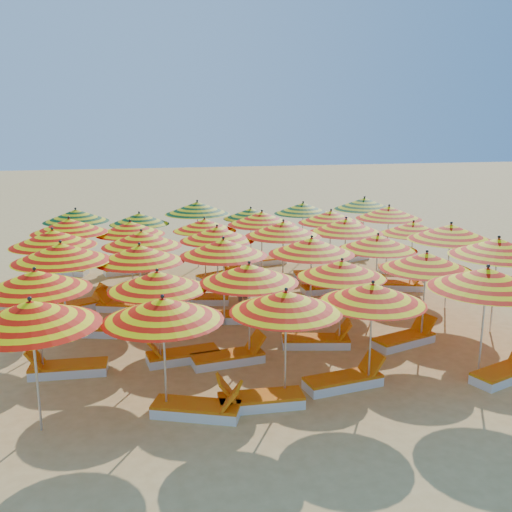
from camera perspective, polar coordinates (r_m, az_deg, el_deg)
The scene contains 62 objects.
ground at distance 17.42m, azimuth 0.40°, elevation -5.49°, with size 120.00×120.00×0.00m, color #E3B165.
umbrella_0 at distance 10.86m, azimuth -21.59°, elevation -5.36°, with size 2.72×2.72×2.59m.
umbrella_1 at distance 10.87m, azimuth -9.30°, elevation -5.28°, with size 3.01×3.01×2.44m.
umbrella_2 at distance 11.31m, azimuth 3.02°, elevation -4.57°, with size 2.39×2.39×2.40m.
umbrella_3 at distance 12.13m, azimuth 11.58°, elevation -3.69°, with size 2.61×2.61×2.38m.
umbrella_4 at distance 13.14m, azimuth 22.11°, elevation -2.11°, with size 3.06×3.06×2.63m.
umbrella_6 at distance 13.26m, azimuth -21.20°, elevation -2.30°, with size 3.09×3.09×2.53m.
umbrella_7 at distance 13.05m, azimuth -9.83°, elevation -2.44°, with size 2.97×2.97×2.38m.
umbrella_8 at distance 13.24m, azimuth -0.69°, elevation -1.73°, with size 2.83×2.83×2.46m.
umbrella_9 at distance 14.17m, azimuth 8.58°, elevation -1.28°, with size 2.38×2.38×2.35m.
umbrella_10 at distance 15.00m, azimuth 16.67°, elevation -0.51°, with size 2.41×2.41×2.46m.
umbrella_11 at distance 16.35m, azimuth 23.06°, elevation 0.81°, with size 3.22×3.22×2.69m.
umbrella_12 at distance 15.39m, azimuth -18.92°, elevation 0.36°, with size 2.77×2.77×2.67m.
umbrella_13 at distance 15.33m, azimuth -11.57°, elevation 0.24°, with size 2.59×2.59×2.51m.
umbrella_14 at distance 15.60m, azimuth -3.28°, elevation 0.86°, with size 3.15×3.15×2.56m.
umbrella_15 at distance 15.89m, azimuth 5.58°, elevation 1.02°, with size 2.66×2.66×2.55m.
umbrella_16 at distance 17.11m, azimuth 12.08°, elevation 1.34°, with size 2.34×2.34×2.45m.
umbrella_17 at distance 18.06m, azimuth 18.89°, elevation 2.26°, with size 3.28×3.28×2.71m.
umbrella_18 at distance 17.55m, azimuth -19.65°, elevation 1.71°, with size 3.27×3.27×2.64m.
umbrella_19 at distance 17.26m, azimuth -11.37°, elevation 1.70°, with size 2.96×2.96×2.52m.
umbrella_20 at distance 17.90m, azimuth -3.91°, elevation 2.25°, with size 2.44×2.44×2.49m.
umbrella_21 at distance 18.16m, azimuth 2.75°, elevation 2.73°, with size 2.50×2.50×2.61m.
umbrella_22 at distance 18.98m, azimuth 8.98°, elevation 3.00°, with size 3.12×3.12×2.59m.
umbrella_23 at distance 20.13m, azimuth 15.45°, elevation 2.71°, with size 2.57×2.57×2.38m.
umbrella_24 at distance 19.52m, azimuth -18.18°, elevation 2.89°, with size 3.08×3.08×2.64m.
umbrella_25 at distance 19.53m, azimuth -12.46°, elevation 2.75°, with size 2.61×2.61×2.45m.
umbrella_26 at distance 20.13m, azimuth -5.16°, elevation 3.12°, with size 2.96×2.96×2.38m.
umbrella_27 at distance 20.30m, azimuth 0.59°, elevation 3.80°, with size 2.51×2.51×2.59m.
umbrella_28 at distance 21.04m, azimuth 7.50°, elevation 3.90°, with size 3.02×3.02×2.54m.
umbrella_29 at distance 21.93m, azimuth 13.15°, elevation 4.25°, with size 3.14×3.14×2.63m.
umbrella_30 at distance 22.19m, azimuth -17.57°, elevation 3.88°, with size 2.66×2.66×2.55m.
umbrella_31 at distance 21.84m, azimuth -11.59°, elevation 3.67°, with size 2.85×2.85×2.37m.
umbrella_32 at distance 22.37m, azimuth -5.89°, elevation 4.81°, with size 2.94×2.94×2.69m.
umbrella_33 at distance 22.77m, azimuth -0.52°, elevation 4.27°, with size 2.62×2.62×2.35m.
umbrella_34 at distance 23.37m, azimuth 4.73°, elevation 4.78°, with size 2.79×2.79×2.50m.
umbrella_35 at distance 23.99m, azimuth 10.78°, elevation 5.17°, with size 3.25×3.25×2.67m.
lounger_0 at distance 11.50m, azimuth -5.76°, elevation -14.95°, with size 1.82×1.22×0.69m.
lounger_1 at distance 11.76m, azimuth 0.27°, elevation -14.19°, with size 1.77×0.70×0.69m.
lounger_2 at distance 12.71m, azimuth 8.89°, elevation -12.18°, with size 1.79×0.79×0.69m.
lounger_3 at distance 14.07m, azimuth 23.70°, elevation -10.62°, with size 1.83×1.09×0.69m.
lounger_4 at distance 13.83m, azimuth -18.42°, elevation -10.58°, with size 1.77×0.72×0.69m.
lounger_5 at distance 13.93m, azimuth -7.50°, elevation -9.82°, with size 1.79×0.76×0.69m.
lounger_6 at distance 13.71m, azimuth -2.65°, elevation -10.09°, with size 1.78×0.76×0.69m.
lounger_7 at distance 14.77m, azimuth 6.17°, elevation -8.42°, with size 1.82×0.98×0.69m.
lounger_8 at distance 15.28m, azimuth 14.67°, elevation -8.04°, with size 1.83×1.04×0.69m.
lounger_9 at distance 16.13m, azimuth -16.50°, elevation -7.03°, with size 1.83×1.11×0.69m.
lounger_10 at distance 16.45m, azimuth -1.25°, elevation -6.07°, with size 1.83×1.04×0.69m.
lounger_11 at distance 18.27m, azimuth -17.21°, elevation -4.71°, with size 1.82×1.22×0.69m.
lounger_12 at distance 17.86m, azimuth -13.01°, elevation -4.86°, with size 1.83×1.15×0.69m.
lounger_13 at distance 18.16m, azimuth -5.58°, elevation -4.28°, with size 1.82×0.98×0.69m.
lounger_14 at distance 19.36m, azimuth 6.97°, elevation -3.22°, with size 1.74×0.60×0.69m.
lounger_15 at distance 20.21m, azimuth 14.04°, elevation -2.82°, with size 1.82×1.17×0.69m.
lounger_16 at distance 20.86m, azimuth -3.54°, elevation -1.96°, with size 1.82×1.20×0.69m.
lounger_17 at distance 20.50m, azimuth -0.96°, elevation -2.20°, with size 1.82×0.95×0.69m.
lounger_18 at distance 21.10m, azimuth 6.27°, elevation -1.84°, with size 1.80×0.83×0.69m.
lounger_19 at distance 22.49m, azimuth 14.41°, elevation -1.25°, with size 1.82×1.19×0.69m.
lounger_20 at distance 22.72m, azimuth -18.70°, elevation -1.38°, with size 1.83×1.15×0.69m.
lounger_21 at distance 22.25m, azimuth -12.91°, elevation -1.31°, with size 1.82×0.93×0.69m.
lounger_22 at distance 23.08m, azimuth 0.81°, elevation -0.47°, with size 1.81×0.89×0.69m.
lounger_23 at distance 24.13m, azimuth 9.52°, elevation -0.05°, with size 1.82×1.20×0.69m.
beachgoer_b at distance 17.27m, azimuth -1.42°, elevation -3.37°, with size 0.64×0.50×1.32m, color tan.
beachgoer_a at distance 16.47m, azimuth -11.21°, elevation -3.98°, with size 0.58×0.38×1.58m, color tan.
Camera 1 is at (-4.17, -15.99, 5.53)m, focal length 40.00 mm.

